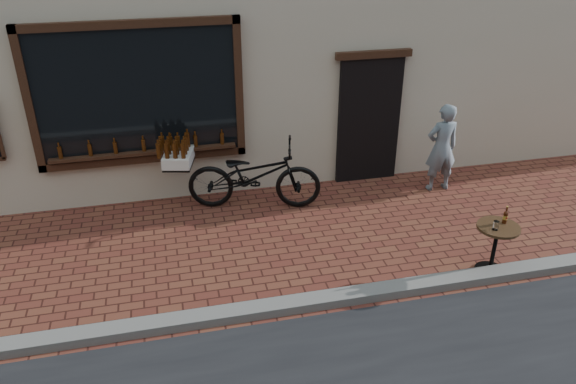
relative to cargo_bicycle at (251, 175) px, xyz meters
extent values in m
plane|color=#5D271E|center=(0.27, -2.89, -0.58)|extent=(90.00, 90.00, 0.00)
cube|color=slate|center=(0.27, -2.69, -0.52)|extent=(90.00, 0.25, 0.12)
cube|color=black|center=(-1.63, 0.56, 1.27)|extent=(3.00, 0.06, 2.00)
cube|color=black|center=(-1.63, 0.54, 2.33)|extent=(3.24, 0.10, 0.12)
cube|color=black|center=(-1.63, 0.54, 0.21)|extent=(3.24, 0.10, 0.12)
cube|color=black|center=(-3.19, 0.54, 1.27)|extent=(0.12, 0.10, 2.24)
cube|color=black|center=(-0.07, 0.54, 1.27)|extent=(0.12, 0.10, 2.24)
cube|color=black|center=(-1.63, 0.49, 0.34)|extent=(2.90, 0.16, 0.05)
cube|color=black|center=(2.17, 0.57, 0.52)|extent=(1.10, 0.10, 2.20)
cube|color=black|center=(2.17, 0.54, 1.68)|extent=(1.30, 0.10, 0.12)
cylinder|color=#3D1C07|center=(-2.88, 0.49, 0.46)|extent=(0.06, 0.06, 0.19)
cylinder|color=#3D1C07|center=(-2.46, 0.49, 0.46)|extent=(0.06, 0.06, 0.19)
cylinder|color=#3D1C07|center=(-2.04, 0.49, 0.46)|extent=(0.06, 0.06, 0.19)
cylinder|color=#3D1C07|center=(-1.63, 0.49, 0.46)|extent=(0.06, 0.06, 0.19)
cylinder|color=#3D1C07|center=(-1.21, 0.49, 0.46)|extent=(0.06, 0.06, 0.19)
cylinder|color=#3D1C07|center=(-0.79, 0.49, 0.46)|extent=(0.06, 0.06, 0.19)
cylinder|color=#3D1C07|center=(-0.38, 0.49, 0.46)|extent=(0.06, 0.06, 0.19)
imported|color=black|center=(0.04, -0.01, -0.01)|extent=(2.26, 1.22, 1.13)
cube|color=black|center=(-1.11, 0.26, 0.20)|extent=(0.55, 0.68, 0.04)
cube|color=white|center=(-1.11, 0.26, 0.30)|extent=(0.56, 0.71, 0.17)
cylinder|color=#3D1C07|center=(-1.04, 0.01, 0.51)|extent=(0.07, 0.07, 0.24)
cylinder|color=#3D1C07|center=(-1.16, 0.04, 0.51)|extent=(0.07, 0.07, 0.24)
cylinder|color=#3D1C07|center=(-1.28, 0.07, 0.51)|extent=(0.07, 0.07, 0.24)
cylinder|color=#3D1C07|center=(-1.41, 0.10, 0.51)|extent=(0.07, 0.07, 0.24)
cylinder|color=#3D1C07|center=(-1.01, 0.16, 0.51)|extent=(0.07, 0.07, 0.24)
cylinder|color=#3D1C07|center=(-1.13, 0.19, 0.51)|extent=(0.07, 0.07, 0.24)
cylinder|color=#3D1C07|center=(-1.25, 0.22, 0.51)|extent=(0.07, 0.07, 0.24)
cylinder|color=#3D1C07|center=(-1.37, 0.25, 0.51)|extent=(0.07, 0.07, 0.24)
cylinder|color=#3D1C07|center=(-0.97, 0.31, 0.51)|extent=(0.07, 0.07, 0.24)
cylinder|color=#3D1C07|center=(-1.09, 0.34, 0.51)|extent=(0.07, 0.07, 0.24)
cylinder|color=#3D1C07|center=(-1.21, 0.36, 0.51)|extent=(0.07, 0.07, 0.24)
cylinder|color=#3D1C07|center=(-1.34, 0.39, 0.51)|extent=(0.07, 0.07, 0.24)
cylinder|color=#3D1C07|center=(-0.94, 0.45, 0.51)|extent=(0.07, 0.07, 0.24)
cylinder|color=black|center=(2.84, -2.54, -0.56)|extent=(0.41, 0.41, 0.03)
cylinder|color=black|center=(2.84, -2.54, -0.22)|extent=(0.06, 0.06, 0.65)
cylinder|color=#301E10|center=(2.84, -2.54, 0.12)|extent=(0.56, 0.56, 0.04)
cylinder|color=gold|center=(2.95, -2.49, 0.23)|extent=(0.06, 0.06, 0.06)
cylinder|color=white|center=(2.75, -2.61, 0.20)|extent=(0.07, 0.07, 0.12)
imported|color=slate|center=(3.25, -0.10, 0.20)|extent=(0.57, 0.37, 1.54)
camera|label=1|loc=(-1.27, -8.02, 3.93)|focal=35.00mm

